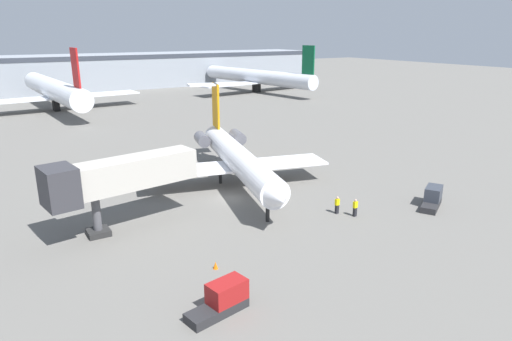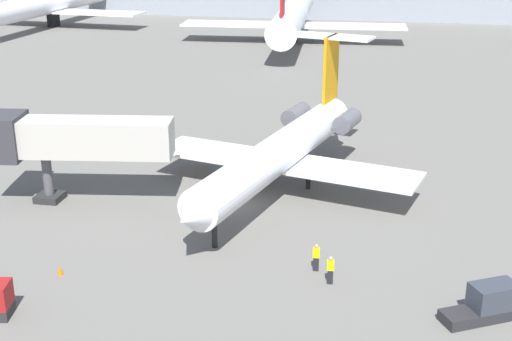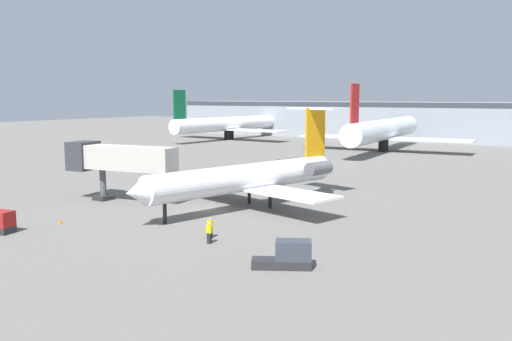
{
  "view_description": "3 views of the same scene",
  "coord_description": "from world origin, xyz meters",
  "px_view_note": "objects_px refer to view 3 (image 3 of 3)",
  "views": [
    {
      "loc": [
        -20.64,
        -38.78,
        16.35
      ],
      "look_at": [
        2.45,
        -0.99,
        2.86
      ],
      "focal_mm": 31.9,
      "sensor_mm": 36.0,
      "label": 1
    },
    {
      "loc": [
        10.39,
        -45.42,
        19.62
      ],
      "look_at": [
        1.13,
        0.57,
        2.48
      ],
      "focal_mm": 49.31,
      "sensor_mm": 36.0,
      "label": 2
    },
    {
      "loc": [
        33.2,
        -43.27,
        11.43
      ],
      "look_at": [
        2.57,
        4.35,
        3.78
      ],
      "focal_mm": 38.29,
      "sensor_mm": 36.0,
      "label": 3
    }
  ],
  "objects_px": {
    "parked_airliner_west_mid": "(384,130)",
    "baggage_tug_trailing": "(288,256)",
    "regional_jet": "(252,176)",
    "ground_crew_loader": "(210,228)",
    "parked_airliner_west_end": "(228,124)",
    "jet_bridge": "(114,158)",
    "traffic_cone_near": "(60,221)",
    "ground_crew_marshaller": "(209,233)"
  },
  "relations": [
    {
      "from": "baggage_tug_trailing",
      "to": "parked_airliner_west_end",
      "type": "height_order",
      "value": "parked_airliner_west_end"
    },
    {
      "from": "regional_jet",
      "to": "baggage_tug_trailing",
      "type": "height_order",
      "value": "regional_jet"
    },
    {
      "from": "baggage_tug_trailing",
      "to": "parked_airliner_west_end",
      "type": "relative_size",
      "value": 0.1
    },
    {
      "from": "ground_crew_loader",
      "to": "baggage_tug_trailing",
      "type": "distance_m",
      "value": 9.83
    },
    {
      "from": "jet_bridge",
      "to": "parked_airliner_west_end",
      "type": "bearing_deg",
      "value": 117.48
    },
    {
      "from": "regional_jet",
      "to": "baggage_tug_trailing",
      "type": "xyz_separation_m",
      "value": [
        13.19,
        -15.64,
        -2.49
      ]
    },
    {
      "from": "traffic_cone_near",
      "to": "ground_crew_marshaller",
      "type": "bearing_deg",
      "value": 7.6
    },
    {
      "from": "ground_crew_loader",
      "to": "parked_airliner_west_mid",
      "type": "height_order",
      "value": "parked_airliner_west_mid"
    },
    {
      "from": "ground_crew_marshaller",
      "to": "baggage_tug_trailing",
      "type": "distance_m",
      "value": 8.49
    },
    {
      "from": "ground_crew_loader",
      "to": "baggage_tug_trailing",
      "type": "relative_size",
      "value": 0.41
    },
    {
      "from": "ground_crew_marshaller",
      "to": "baggage_tug_trailing",
      "type": "relative_size",
      "value": 0.41
    },
    {
      "from": "ground_crew_marshaller",
      "to": "parked_airliner_west_end",
      "type": "height_order",
      "value": "parked_airliner_west_end"
    },
    {
      "from": "jet_bridge",
      "to": "parked_airliner_west_mid",
      "type": "distance_m",
      "value": 69.93
    },
    {
      "from": "jet_bridge",
      "to": "traffic_cone_near",
      "type": "height_order",
      "value": "jet_bridge"
    },
    {
      "from": "jet_bridge",
      "to": "baggage_tug_trailing",
      "type": "height_order",
      "value": "jet_bridge"
    },
    {
      "from": "ground_crew_marshaller",
      "to": "parked_airliner_west_end",
      "type": "distance_m",
      "value": 105.49
    },
    {
      "from": "ground_crew_loader",
      "to": "parked_airliner_west_end",
      "type": "distance_m",
      "value": 103.8
    },
    {
      "from": "ground_crew_loader",
      "to": "baggage_tug_trailing",
      "type": "height_order",
      "value": "baggage_tug_trailing"
    },
    {
      "from": "baggage_tug_trailing",
      "to": "parked_airliner_west_mid",
      "type": "relative_size",
      "value": 0.1
    },
    {
      "from": "ground_crew_loader",
      "to": "traffic_cone_near",
      "type": "distance_m",
      "value": 14.86
    },
    {
      "from": "ground_crew_marshaller",
      "to": "parked_airliner_west_mid",
      "type": "xyz_separation_m",
      "value": [
        -13.92,
        78.17,
        3.62
      ]
    },
    {
      "from": "parked_airliner_west_mid",
      "to": "ground_crew_marshaller",
      "type": "bearing_deg",
      "value": -79.9
    },
    {
      "from": "parked_airliner_west_end",
      "to": "parked_airliner_west_mid",
      "type": "height_order",
      "value": "parked_airliner_west_mid"
    },
    {
      "from": "baggage_tug_trailing",
      "to": "parked_airliner_west_mid",
      "type": "bearing_deg",
      "value": 105.45
    },
    {
      "from": "baggage_tug_trailing",
      "to": "ground_crew_loader",
      "type": "bearing_deg",
      "value": 159.61
    },
    {
      "from": "jet_bridge",
      "to": "baggage_tug_trailing",
      "type": "distance_m",
      "value": 29.99
    },
    {
      "from": "baggage_tug_trailing",
      "to": "jet_bridge",
      "type": "bearing_deg",
      "value": 159.31
    },
    {
      "from": "ground_crew_loader",
      "to": "baggage_tug_trailing",
      "type": "bearing_deg",
      "value": -20.39
    },
    {
      "from": "traffic_cone_near",
      "to": "parked_airliner_west_mid",
      "type": "height_order",
      "value": "parked_airliner_west_mid"
    },
    {
      "from": "traffic_cone_near",
      "to": "parked_airliner_west_mid",
      "type": "distance_m",
      "value": 80.35
    },
    {
      "from": "baggage_tug_trailing",
      "to": "traffic_cone_near",
      "type": "bearing_deg",
      "value": -179.96
    },
    {
      "from": "baggage_tug_trailing",
      "to": "regional_jet",
      "type": "bearing_deg",
      "value": 130.13
    },
    {
      "from": "baggage_tug_trailing",
      "to": "parked_airliner_west_mid",
      "type": "distance_m",
      "value": 83.29
    },
    {
      "from": "jet_bridge",
      "to": "baggage_tug_trailing",
      "type": "xyz_separation_m",
      "value": [
        27.82,
        -10.51,
        -3.9
      ]
    },
    {
      "from": "jet_bridge",
      "to": "ground_crew_marshaller",
      "type": "height_order",
      "value": "jet_bridge"
    },
    {
      "from": "regional_jet",
      "to": "ground_crew_loader",
      "type": "height_order",
      "value": "regional_jet"
    },
    {
      "from": "jet_bridge",
      "to": "baggage_tug_trailing",
      "type": "bearing_deg",
      "value": -20.69
    },
    {
      "from": "parked_airliner_west_mid",
      "to": "regional_jet",
      "type": "bearing_deg",
      "value": -82.09
    },
    {
      "from": "parked_airliner_west_mid",
      "to": "baggage_tug_trailing",
      "type": "bearing_deg",
      "value": -74.55
    },
    {
      "from": "ground_crew_marshaller",
      "to": "parked_airliner_west_mid",
      "type": "relative_size",
      "value": 0.04
    },
    {
      "from": "regional_jet",
      "to": "parked_airliner_west_end",
      "type": "distance_m",
      "value": 91.52
    },
    {
      "from": "parked_airliner_west_end",
      "to": "traffic_cone_near",
      "type": "bearing_deg",
      "value": -63.19
    }
  ]
}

